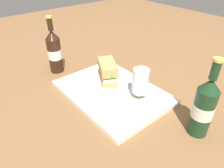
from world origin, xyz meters
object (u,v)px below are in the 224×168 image
Objects in this scene: beer_glass at (140,83)px; plate at (108,82)px; second_bottle at (54,51)px; sandwich at (108,72)px; beer_bottle at (204,107)px.

plate is at bearing -170.45° from beer_glass.
plate is 0.71× the size of second_bottle.
second_bottle reaches higher than sandwich.
sandwich is 0.39m from beer_bottle.
sandwich is at bearing 19.86° from second_bottle.
beer_bottle is at bearing 13.77° from second_bottle.
beer_bottle is at bearing 8.95° from plate.
plate is 0.40m from beer_bottle.
sandwich is 0.29m from second_bottle.
beer_glass is at bearing 16.46° from second_bottle.
sandwich is 0.16m from beer_glass.
plate is at bearing -171.05° from beer_bottle.
second_bottle is (-0.66, -0.16, 0.00)m from beer_bottle.
sandwich reaches higher than plate.
plate is at bearing -180.00° from sandwich.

